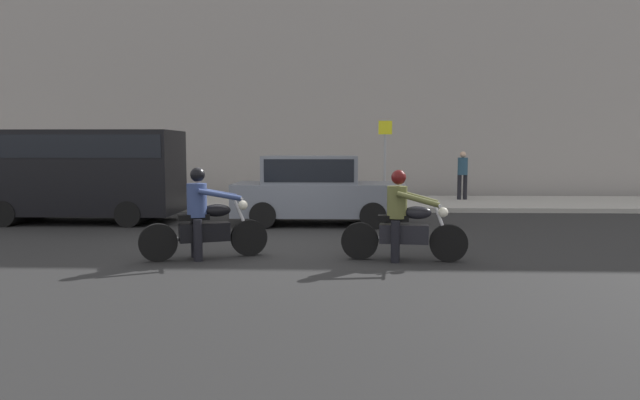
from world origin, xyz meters
TOP-DOWN VIEW (x-y plane):
  - ground_plane at (0.00, 0.00)m, footprint 80.00×80.00m
  - sidewalk_slab at (0.00, 8.00)m, footprint 40.00×4.40m
  - building_facade at (0.00, 11.40)m, footprint 40.00×1.40m
  - motorcycle_with_rider_olive at (2.59, -1.35)m, footprint 2.13×0.71m
  - motorcycle_with_rider_denim_blue at (-0.84, -1.30)m, footprint 2.10×1.01m
  - parked_sedan_slate_gray at (0.92, 3.18)m, footprint 4.21×1.82m
  - parked_van_black at (-5.14, 3.35)m, footprint 4.96×1.96m
  - street_sign_post at (2.99, 7.61)m, footprint 0.44×0.08m
  - pedestrian_bystander at (5.75, 8.65)m, footprint 0.34×0.34m

SIDE VIEW (x-z plane):
  - ground_plane at x=0.00m, z-range 0.00..0.00m
  - sidewalk_slab at x=0.00m, z-range 0.00..0.14m
  - motorcycle_with_rider_olive at x=2.59m, z-range -0.14..1.41m
  - motorcycle_with_rider_denim_blue at x=-0.84m, z-range -0.14..1.44m
  - parked_sedan_slate_gray at x=0.92m, z-range 0.02..1.74m
  - pedestrian_bystander at x=5.75m, z-range 0.28..1.93m
  - parked_van_black at x=-5.14m, z-range 0.19..2.55m
  - street_sign_post at x=2.99m, z-range 0.42..3.10m
  - building_facade at x=0.00m, z-range 0.00..12.24m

